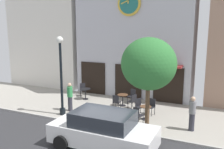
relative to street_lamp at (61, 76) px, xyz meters
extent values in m
cube|color=#9E998E|center=(2.75, 1.96, -2.23)|extent=(26.00, 5.47, 0.05)
cube|color=#A8A5A0|center=(2.75, -0.76, -2.17)|extent=(26.00, 0.12, 0.08)
cube|color=#B2B2BC|center=(2.16, 5.81, 2.56)|extent=(8.19, 2.23, 9.52)
cylinder|color=gold|center=(2.16, 4.63, 4.08)|extent=(1.56, 0.10, 1.56)
cylinder|color=#1E6660|center=(2.16, 4.57, 4.08)|extent=(1.28, 0.04, 1.28)
cube|color=gold|center=(2.13, 4.53, 4.26)|extent=(0.10, 0.03, 0.36)
cube|color=gold|center=(1.90, 4.53, 4.18)|extent=(0.53, 0.03, 0.26)
cube|color=black|center=(-0.57, 4.65, -1.06)|extent=(1.91, 0.10, 2.30)
cube|color=black|center=(2.16, 4.65, -1.06)|extent=(1.91, 0.10, 2.30)
cube|color=black|center=(4.88, 4.65, -1.06)|extent=(1.91, 0.10, 2.30)
cube|color=#B23333|center=(4.45, 4.34, 0.24)|extent=(2.62, 0.90, 0.12)
cylinder|color=black|center=(0.00, 0.00, -2.03)|extent=(0.32, 0.32, 0.36)
cylinder|color=black|center=(0.00, 0.00, -0.21)|extent=(0.14, 0.14, 3.99)
sphere|color=white|center=(0.00, 0.00, 1.96)|extent=(0.36, 0.36, 0.36)
cylinder|color=brown|center=(4.94, -0.21, -1.04)|extent=(0.20, 0.20, 2.33)
ellipsoid|color=#2D7033|center=(4.94, -0.21, 1.00)|extent=(2.52, 2.27, 2.40)
cylinder|color=black|center=(-0.34, 3.11, -1.85)|extent=(0.07, 0.07, 0.72)
cylinder|color=black|center=(-0.34, 3.11, -2.19)|extent=(0.40, 0.40, 0.03)
cylinder|color=black|center=(-0.34, 3.11, -1.48)|extent=(0.70, 0.70, 0.03)
cylinder|color=black|center=(2.49, 2.83, -1.85)|extent=(0.07, 0.07, 0.71)
cylinder|color=black|center=(2.49, 2.83, -2.19)|extent=(0.40, 0.40, 0.03)
cylinder|color=brown|center=(2.49, 2.83, -1.50)|extent=(0.65, 0.65, 0.03)
cylinder|color=black|center=(4.45, 1.18, -1.85)|extent=(0.07, 0.07, 0.71)
cylinder|color=black|center=(4.45, 1.18, -2.19)|extent=(0.40, 0.40, 0.03)
cylinder|color=brown|center=(4.45, 1.18, -1.49)|extent=(0.61, 0.61, 0.03)
cube|color=black|center=(4.30, 0.44, -1.76)|extent=(0.52, 0.52, 0.04)
cube|color=black|center=(4.23, 0.28, -1.53)|extent=(0.37, 0.18, 0.45)
cylinder|color=black|center=(4.53, 0.53, -1.98)|extent=(0.03, 0.03, 0.45)
cylinder|color=black|center=(4.21, 0.67, -1.98)|extent=(0.03, 0.03, 0.45)
cylinder|color=black|center=(4.40, 0.22, -1.98)|extent=(0.03, 0.03, 0.45)
cylinder|color=black|center=(4.08, 0.35, -1.98)|extent=(0.03, 0.03, 0.45)
cube|color=black|center=(-0.87, 3.67, -1.76)|extent=(0.56, 0.56, 0.04)
cube|color=black|center=(-0.98, 3.81, -1.53)|extent=(0.33, 0.26, 0.45)
cylinder|color=black|center=(-0.90, 3.43, -1.98)|extent=(0.03, 0.03, 0.45)
cylinder|color=black|center=(-0.63, 3.64, -1.98)|extent=(0.03, 0.03, 0.45)
cylinder|color=black|center=(-1.11, 3.70, -1.98)|extent=(0.03, 0.03, 0.45)
cylinder|color=black|center=(-0.84, 3.91, -1.98)|extent=(0.03, 0.03, 0.45)
cube|color=black|center=(3.19, 2.57, -1.76)|extent=(0.55, 0.55, 0.04)
cube|color=black|center=(3.35, 2.48, -1.53)|extent=(0.23, 0.35, 0.45)
cylinder|color=black|center=(3.13, 2.80, -1.98)|extent=(0.03, 0.03, 0.45)
cylinder|color=black|center=(2.96, 2.51, -1.98)|extent=(0.03, 0.03, 0.45)
cylinder|color=black|center=(3.42, 2.63, -1.98)|extent=(0.03, 0.03, 0.45)
cylinder|color=black|center=(3.25, 2.34, -1.98)|extent=(0.03, 0.03, 0.45)
cube|color=black|center=(4.50, 1.97, -1.76)|extent=(0.49, 0.49, 0.04)
cube|color=black|center=(4.55, 2.14, -1.53)|extent=(0.38, 0.14, 0.45)
cylinder|color=black|center=(4.29, 1.85, -1.98)|extent=(0.03, 0.03, 0.45)
cylinder|color=black|center=(4.62, 1.76, -1.98)|extent=(0.03, 0.03, 0.45)
cylinder|color=black|center=(4.39, 2.18, -1.98)|extent=(0.03, 0.03, 0.45)
cylinder|color=black|center=(4.71, 2.09, -1.98)|extent=(0.03, 0.03, 0.45)
cube|color=black|center=(2.79, 3.52, -1.76)|extent=(0.51, 0.51, 0.04)
cube|color=black|center=(2.86, 3.69, -1.53)|extent=(0.37, 0.17, 0.45)
cylinder|color=black|center=(2.58, 3.42, -1.98)|extent=(0.03, 0.03, 0.45)
cylinder|color=black|center=(2.89, 3.30, -1.98)|extent=(0.03, 0.03, 0.45)
cylinder|color=black|center=(2.69, 3.74, -1.98)|extent=(0.03, 0.03, 0.45)
cylinder|color=black|center=(3.01, 3.62, -1.98)|extent=(0.03, 0.03, 0.45)
cube|color=black|center=(2.42, 2.06, -1.76)|extent=(0.41, 0.41, 0.04)
cube|color=black|center=(2.43, 1.88, -1.53)|extent=(0.38, 0.05, 0.45)
cylinder|color=black|center=(2.59, 2.23, -1.98)|extent=(0.03, 0.03, 0.45)
cylinder|color=black|center=(2.25, 2.22, -1.98)|extent=(0.03, 0.03, 0.45)
cylinder|color=black|center=(2.60, 1.89, -1.98)|extent=(0.03, 0.03, 0.45)
cylinder|color=black|center=(2.26, 1.88, -1.98)|extent=(0.03, 0.03, 0.45)
cube|color=black|center=(3.95, 1.73, -1.76)|extent=(0.56, 0.56, 0.04)
cube|color=black|center=(3.81, 1.84, -1.53)|extent=(0.27, 0.32, 0.45)
cylinder|color=black|center=(3.98, 1.50, -1.98)|extent=(0.03, 0.03, 0.45)
cylinder|color=black|center=(4.19, 1.76, -1.98)|extent=(0.03, 0.03, 0.45)
cylinder|color=black|center=(3.72, 1.70, -1.98)|extent=(0.03, 0.03, 0.45)
cylinder|color=black|center=(3.93, 1.97, -1.98)|extent=(0.03, 0.03, 0.45)
cylinder|color=#2D2D38|center=(0.04, 0.71, -1.78)|extent=(0.32, 0.32, 0.85)
cylinder|color=#338C4C|center=(0.04, 0.71, -1.06)|extent=(0.40, 0.40, 0.60)
sphere|color=tan|center=(0.04, 0.71, -0.65)|extent=(0.22, 0.22, 0.22)
cylinder|color=#2D2D38|center=(6.86, 0.70, -1.78)|extent=(0.35, 0.35, 0.85)
cylinder|color=slate|center=(6.86, 0.70, -1.06)|extent=(0.44, 0.44, 0.60)
sphere|color=tan|center=(6.86, 0.70, -0.65)|extent=(0.22, 0.22, 0.22)
cube|color=white|center=(3.81, -2.57, -1.61)|extent=(4.31, 1.82, 0.75)
cube|color=#262B33|center=(3.81, -2.57, -0.96)|extent=(2.42, 1.60, 0.60)
cylinder|color=black|center=(5.23, -1.67, -1.89)|extent=(0.64, 0.22, 0.64)
cylinder|color=black|center=(2.38, -3.46, -1.89)|extent=(0.64, 0.22, 0.64)
cylinder|color=black|center=(2.39, -1.66, -1.89)|extent=(0.64, 0.22, 0.64)
camera|label=1|loc=(8.03, -11.05, 2.70)|focal=40.21mm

